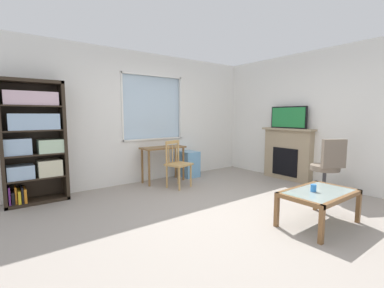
{
  "coord_description": "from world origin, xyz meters",
  "views": [
    {
      "loc": [
        -2.5,
        -2.71,
        1.4
      ],
      "look_at": [
        0.07,
        0.71,
        0.92
      ],
      "focal_mm": 24.57,
      "sensor_mm": 36.0,
      "label": 1
    }
  ],
  "objects_px": {
    "tv": "(288,117)",
    "coffee_table": "(319,196)",
    "office_chair": "(328,164)",
    "wooden_chair": "(177,163)",
    "desk_under_window": "(163,153)",
    "fireplace": "(287,154)",
    "bookshelf": "(34,140)",
    "sippy_cup": "(313,188)",
    "plastic_drawer_unit": "(189,164)"
  },
  "relations": [
    {
      "from": "sippy_cup",
      "to": "wooden_chair",
      "type": "bearing_deg",
      "value": 98.74
    },
    {
      "from": "office_chair",
      "to": "desk_under_window",
      "type": "bearing_deg",
      "value": 124.5
    },
    {
      "from": "wooden_chair",
      "to": "plastic_drawer_unit",
      "type": "height_order",
      "value": "wooden_chair"
    },
    {
      "from": "bookshelf",
      "to": "coffee_table",
      "type": "distance_m",
      "value": 4.25
    },
    {
      "from": "wooden_chair",
      "to": "office_chair",
      "type": "distance_m",
      "value": 2.68
    },
    {
      "from": "tv",
      "to": "office_chair",
      "type": "xyz_separation_m",
      "value": [
        -0.48,
        -1.11,
        -0.79
      ]
    },
    {
      "from": "wooden_chair",
      "to": "fireplace",
      "type": "distance_m",
      "value": 2.43
    },
    {
      "from": "plastic_drawer_unit",
      "to": "tv",
      "type": "distance_m",
      "value": 2.38
    },
    {
      "from": "tv",
      "to": "coffee_table",
      "type": "distance_m",
      "value": 2.59
    },
    {
      "from": "fireplace",
      "to": "tv",
      "type": "bearing_deg",
      "value": -180.0
    },
    {
      "from": "plastic_drawer_unit",
      "to": "office_chair",
      "type": "distance_m",
      "value": 2.82
    },
    {
      "from": "office_chair",
      "to": "sippy_cup",
      "type": "distance_m",
      "value": 1.44
    },
    {
      "from": "desk_under_window",
      "to": "coffee_table",
      "type": "height_order",
      "value": "desk_under_window"
    },
    {
      "from": "wooden_chair",
      "to": "tv",
      "type": "distance_m",
      "value": 2.56
    },
    {
      "from": "fireplace",
      "to": "office_chair",
      "type": "relative_size",
      "value": 1.17
    },
    {
      "from": "plastic_drawer_unit",
      "to": "fireplace",
      "type": "distance_m",
      "value": 2.16
    },
    {
      "from": "desk_under_window",
      "to": "fireplace",
      "type": "distance_m",
      "value": 2.67
    },
    {
      "from": "fireplace",
      "to": "bookshelf",
      "type": "bearing_deg",
      "value": 161.17
    },
    {
      "from": "fireplace",
      "to": "coffee_table",
      "type": "relative_size",
      "value": 1.17
    },
    {
      "from": "desk_under_window",
      "to": "sippy_cup",
      "type": "distance_m",
      "value": 3.05
    },
    {
      "from": "desk_under_window",
      "to": "wooden_chair",
      "type": "xyz_separation_m",
      "value": [
        0.01,
        -0.52,
        -0.14
      ]
    },
    {
      "from": "desk_under_window",
      "to": "fireplace",
      "type": "bearing_deg",
      "value": -32.65
    },
    {
      "from": "bookshelf",
      "to": "tv",
      "type": "xyz_separation_m",
      "value": [
        4.52,
        -1.55,
        0.34
      ]
    },
    {
      "from": "desk_under_window",
      "to": "plastic_drawer_unit",
      "type": "height_order",
      "value": "desk_under_window"
    },
    {
      "from": "desk_under_window",
      "to": "sippy_cup",
      "type": "xyz_separation_m",
      "value": [
        0.4,
        -3.03,
        -0.12
      ]
    },
    {
      "from": "tv",
      "to": "sippy_cup",
      "type": "distance_m",
      "value": 2.57
    },
    {
      "from": "wooden_chair",
      "to": "fireplace",
      "type": "xyz_separation_m",
      "value": [
        2.24,
        -0.93,
        0.1
      ]
    },
    {
      "from": "bookshelf",
      "to": "desk_under_window",
      "type": "height_order",
      "value": "bookshelf"
    },
    {
      "from": "plastic_drawer_unit",
      "to": "sippy_cup",
      "type": "height_order",
      "value": "plastic_drawer_unit"
    },
    {
      "from": "wooden_chair",
      "to": "sippy_cup",
      "type": "height_order",
      "value": "wooden_chair"
    },
    {
      "from": "office_chair",
      "to": "plastic_drawer_unit",
      "type": "bearing_deg",
      "value": 111.92
    },
    {
      "from": "bookshelf",
      "to": "wooden_chair",
      "type": "height_order",
      "value": "bookshelf"
    },
    {
      "from": "desk_under_window",
      "to": "fireplace",
      "type": "relative_size",
      "value": 0.78
    },
    {
      "from": "desk_under_window",
      "to": "tv",
      "type": "relative_size",
      "value": 1.11
    },
    {
      "from": "desk_under_window",
      "to": "plastic_drawer_unit",
      "type": "relative_size",
      "value": 1.59
    },
    {
      "from": "fireplace",
      "to": "office_chair",
      "type": "bearing_deg",
      "value": -114.21
    },
    {
      "from": "coffee_table",
      "to": "fireplace",
      "type": "bearing_deg",
      "value": 42.31
    },
    {
      "from": "desk_under_window",
      "to": "sippy_cup",
      "type": "relative_size",
      "value": 10.19
    },
    {
      "from": "coffee_table",
      "to": "sippy_cup",
      "type": "relative_size",
      "value": 11.13
    },
    {
      "from": "desk_under_window",
      "to": "office_chair",
      "type": "xyz_separation_m",
      "value": [
        1.75,
        -2.55,
        -0.04
      ]
    },
    {
      "from": "tv",
      "to": "sippy_cup",
      "type": "bearing_deg",
      "value": -139.22
    },
    {
      "from": "bookshelf",
      "to": "tv",
      "type": "bearing_deg",
      "value": -18.9
    },
    {
      "from": "wooden_chair",
      "to": "sippy_cup",
      "type": "distance_m",
      "value": 2.54
    },
    {
      "from": "wooden_chair",
      "to": "coffee_table",
      "type": "relative_size",
      "value": 0.9
    },
    {
      "from": "coffee_table",
      "to": "sippy_cup",
      "type": "height_order",
      "value": "sippy_cup"
    },
    {
      "from": "plastic_drawer_unit",
      "to": "fireplace",
      "type": "bearing_deg",
      "value": -44.01
    },
    {
      "from": "office_chair",
      "to": "wooden_chair",
      "type": "bearing_deg",
      "value": 130.57
    },
    {
      "from": "tv",
      "to": "coffee_table",
      "type": "xyz_separation_m",
      "value": [
        -1.77,
        -1.62,
        -0.97
      ]
    },
    {
      "from": "plastic_drawer_unit",
      "to": "tv",
      "type": "bearing_deg",
      "value": -44.34
    },
    {
      "from": "plastic_drawer_unit",
      "to": "office_chair",
      "type": "relative_size",
      "value": 0.58
    }
  ]
}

